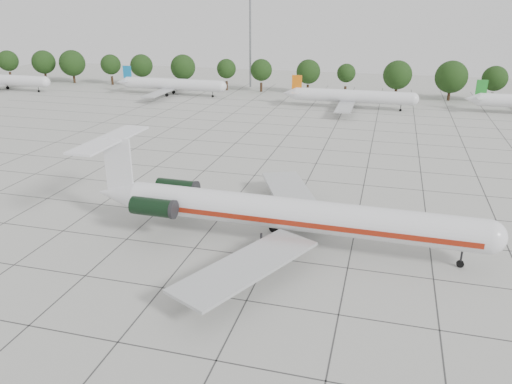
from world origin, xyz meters
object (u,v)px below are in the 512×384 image
Objects in this scene: bg_airliner_a at (3,80)px; bg_airliner_b at (172,84)px; main_airliner at (274,212)px; floodlight_mast at (250,37)px; bg_airliner_c at (352,97)px.

bg_airliner_b is (49.57, 5.57, 0.00)m from bg_airliner_a.
bg_airliner_a is at bearing 144.10° from main_airliner.
bg_airliner_a and bg_airliner_b have the same top height.
bg_airliner_a is at bearing -173.58° from bg_airliner_b.
bg_airliner_b is at bearing -131.85° from floodlight_mast.
main_airliner is at bearing -72.88° from floodlight_mast.
bg_airliner_a is 1.11× the size of floodlight_mast.
bg_airliner_a is at bearing -179.81° from bg_airliner_c.
main_airliner is at bearing -59.28° from bg_airliner_b.
bg_airliner_c is (1.86, 72.75, -0.72)m from main_airliner.
floodlight_mast is (16.62, 18.55, 11.37)m from bg_airliner_b.
bg_airliner_b is at bearing 6.42° from bg_airliner_a.
bg_airliner_c is 1.11× the size of floodlight_mast.
main_airliner reaches higher than bg_airliner_b.
bg_airliner_c is at bearing 89.69° from main_airliner.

